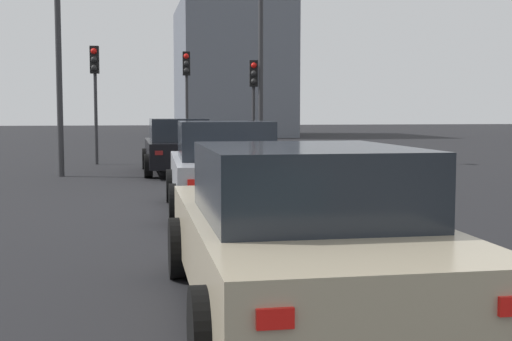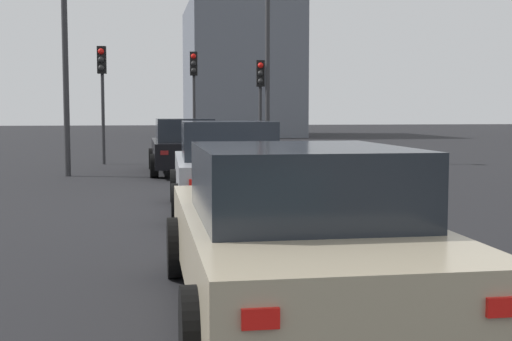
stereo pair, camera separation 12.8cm
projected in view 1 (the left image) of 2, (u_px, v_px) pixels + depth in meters
ground_plane at (224, 217)px, 12.07m from camera, size 160.00×160.00×0.20m
car_black_lead at (178, 147)px, 19.57m from camera, size 4.65×1.99×1.56m
car_silver_second at (223, 168)px, 11.96m from camera, size 4.37×2.08×1.59m
car_beige_third at (300, 233)px, 5.85m from camera, size 4.66×2.13×1.46m
traffic_light_near_left at (95, 79)px, 22.58m from camera, size 0.33×0.30×3.92m
traffic_light_near_right at (187, 82)px, 26.09m from camera, size 0.33×0.30×4.04m
traffic_light_far_left at (254, 89)px, 23.61m from camera, size 0.32×0.30×3.52m
street_lamp_far at (261, 52)px, 23.41m from camera, size 0.56×0.36×6.35m
building_facade_left at (231, 71)px, 51.15m from camera, size 11.93×7.70×9.67m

